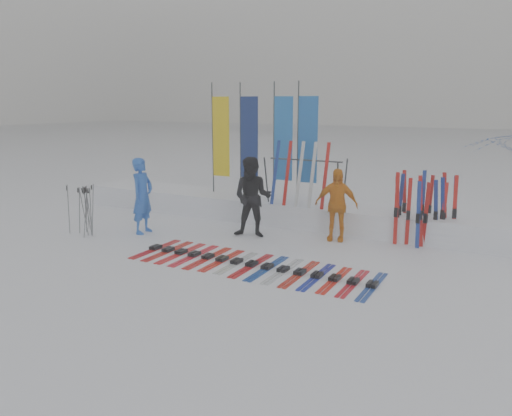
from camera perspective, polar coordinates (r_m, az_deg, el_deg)
The scene contains 10 objects.
ground at distance 9.84m, azimuth -5.48°, elevation -7.31°, with size 120.00×120.00×0.00m, color white.
snow_bank at distance 13.67m, azimuth 5.21°, elevation -0.47°, with size 14.00×1.60×0.60m, color white.
person_blue at distance 12.78m, azimuth -12.85°, elevation 1.37°, with size 0.69×0.46×1.90m, color blue.
person_black at distance 12.10m, azimuth -0.40°, elevation 1.22°, with size 0.95×0.74×1.96m, color black.
person_yellow at distance 11.96m, azimuth 9.16°, elevation 0.38°, with size 1.01×0.42×1.73m, color orange.
ski_row at distance 10.15m, azimuth -0.56°, elevation -6.44°, with size 5.10×1.70×0.07m.
pole_cluster at distance 13.19m, azimuth -18.94°, elevation -0.22°, with size 0.74×0.84×1.26m.
feather_flags at distance 14.13m, azimuth 0.83°, elevation 7.95°, with size 3.28×0.18×3.20m.
ski_rack at distance 13.02m, azimuth 5.63°, elevation 3.73°, with size 2.04×0.80×1.23m.
upright_skis at distance 12.22m, azimuth 18.72°, elevation -0.20°, with size 1.28×1.17×1.69m.
Camera 1 is at (5.19, -7.70, 3.25)m, focal length 35.00 mm.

